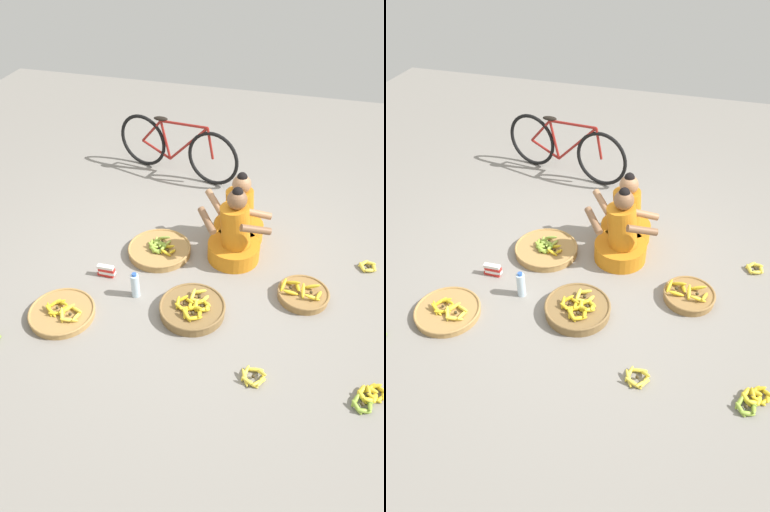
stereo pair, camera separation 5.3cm
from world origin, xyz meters
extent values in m
plane|color=gray|center=(0.00, 0.00, 0.00)|extent=(10.00, 10.00, 0.00)
cylinder|color=orange|center=(0.29, 0.30, 0.09)|extent=(0.52, 0.52, 0.18)
cylinder|color=orange|center=(0.29, 0.30, 0.39)|extent=(0.33, 0.30, 0.45)
sphere|color=brown|center=(0.29, 0.30, 0.69)|extent=(0.19, 0.19, 0.19)
sphere|color=black|center=(0.29, 0.30, 0.77)|extent=(0.10, 0.10, 0.10)
cylinder|color=brown|center=(0.04, 0.20, 0.48)|extent=(0.25, 0.28, 0.16)
cylinder|color=brown|center=(0.50, 0.18, 0.48)|extent=(0.30, 0.21, 0.16)
cylinder|color=orange|center=(0.27, 0.64, 0.09)|extent=(0.52, 0.52, 0.18)
cylinder|color=orange|center=(0.27, 0.64, 0.37)|extent=(0.36, 0.34, 0.41)
sphere|color=#9E704C|center=(0.27, 0.64, 0.65)|extent=(0.19, 0.19, 0.19)
sphere|color=black|center=(0.27, 0.64, 0.73)|extent=(0.10, 0.10, 0.10)
cylinder|color=#9E704C|center=(0.02, 0.58, 0.45)|extent=(0.25, 0.28, 0.16)
cylinder|color=#9E704C|center=(0.47, 0.48, 0.45)|extent=(0.31, 0.18, 0.16)
torus|color=black|center=(-1.24, 1.91, 0.34)|extent=(0.67, 0.21, 0.68)
torus|color=black|center=(-0.25, 1.66, 0.34)|extent=(0.67, 0.21, 0.68)
cylinder|color=maroon|center=(-0.59, 1.75, 0.45)|extent=(0.54, 0.17, 0.55)
cylinder|color=maroon|center=(-0.90, 1.83, 0.43)|extent=(0.15, 0.07, 0.49)
cylinder|color=maroon|center=(-0.65, 1.76, 0.69)|extent=(0.64, 0.19, 0.08)
cylinder|color=maroon|center=(-1.04, 1.86, 0.27)|extent=(0.42, 0.13, 0.18)
cylinder|color=maroon|center=(-1.10, 1.88, 0.50)|extent=(0.31, 0.11, 0.35)
cylinder|color=maroon|center=(-0.29, 1.67, 0.53)|extent=(0.12, 0.06, 0.38)
ellipsoid|color=black|center=(-0.96, 1.84, 0.70)|extent=(0.18, 0.08, 0.05)
cylinder|color=#A87F47|center=(-0.99, -0.89, 0.03)|extent=(0.57, 0.57, 0.06)
torus|color=#A87F47|center=(-0.99, -0.89, 0.06)|extent=(0.58, 0.58, 0.02)
ellipsoid|color=yellow|center=(-0.82, -0.93, 0.08)|extent=(0.04, 0.16, 0.07)
ellipsoid|color=yellow|center=(-0.86, -0.86, 0.08)|extent=(0.15, 0.10, 0.06)
ellipsoid|color=yellow|center=(-0.94, -0.88, 0.09)|extent=(0.13, 0.14, 0.07)
ellipsoid|color=yellow|center=(-0.95, -0.95, 0.09)|extent=(0.10, 0.15, 0.07)
ellipsoid|color=yellow|center=(-0.87, -0.99, 0.08)|extent=(0.16, 0.08, 0.06)
sphere|color=#382D19|center=(-0.89, -0.92, 0.08)|extent=(0.03, 0.03, 0.03)
ellipsoid|color=gold|center=(-0.97, -0.89, 0.09)|extent=(0.03, 0.15, 0.07)
ellipsoid|color=gold|center=(-1.00, -0.83, 0.09)|extent=(0.14, 0.09, 0.08)
ellipsoid|color=gold|center=(-1.05, -0.82, 0.09)|extent=(0.15, 0.07, 0.07)
ellipsoid|color=gold|center=(-1.09, -0.85, 0.08)|extent=(0.11, 0.14, 0.06)
ellipsoid|color=gold|center=(-1.08, -0.92, 0.09)|extent=(0.11, 0.13, 0.08)
ellipsoid|color=gold|center=(-1.06, -0.94, 0.09)|extent=(0.14, 0.09, 0.09)
ellipsoid|color=gold|center=(-1.00, -0.94, 0.08)|extent=(0.15, 0.09, 0.06)
sphere|color=#382D19|center=(-1.03, -0.88, 0.08)|extent=(0.03, 0.03, 0.03)
cylinder|color=olive|center=(1.02, -0.10, 0.04)|extent=(0.46, 0.46, 0.07)
torus|color=olive|center=(1.02, -0.10, 0.07)|extent=(0.47, 0.47, 0.02)
ellipsoid|color=yellow|center=(1.16, -0.13, 0.10)|extent=(0.07, 0.17, 0.07)
ellipsoid|color=yellow|center=(1.09, -0.04, 0.11)|extent=(0.16, 0.04, 0.09)
ellipsoid|color=yellow|center=(1.02, -0.12, 0.11)|extent=(0.05, 0.16, 0.09)
ellipsoid|color=yellow|center=(1.10, -0.19, 0.10)|extent=(0.16, 0.06, 0.09)
sphere|color=#382D19|center=(1.09, -0.12, 0.10)|extent=(0.03, 0.03, 0.03)
ellipsoid|color=gold|center=(0.97, -0.08, 0.10)|extent=(0.07, 0.15, 0.07)
ellipsoid|color=gold|center=(0.92, -0.04, 0.10)|extent=(0.15, 0.07, 0.08)
ellipsoid|color=gold|center=(0.84, -0.09, 0.10)|extent=(0.06, 0.15, 0.08)
ellipsoid|color=gold|center=(0.91, -0.17, 0.10)|extent=(0.15, 0.05, 0.07)
sphere|color=#382D19|center=(0.90, -0.10, 0.10)|extent=(0.03, 0.03, 0.03)
cylinder|color=brown|center=(0.10, -0.55, 0.04)|extent=(0.57, 0.57, 0.09)
torus|color=brown|center=(0.10, -0.55, 0.09)|extent=(0.59, 0.59, 0.02)
ellipsoid|color=yellow|center=(0.24, -0.56, 0.12)|extent=(0.04, 0.12, 0.08)
ellipsoid|color=yellow|center=(0.22, -0.53, 0.12)|extent=(0.11, 0.11, 0.07)
ellipsoid|color=yellow|center=(0.16, -0.52, 0.12)|extent=(0.12, 0.09, 0.08)
ellipsoid|color=yellow|center=(0.14, -0.57, 0.12)|extent=(0.06, 0.12, 0.08)
ellipsoid|color=yellow|center=(0.15, -0.60, 0.11)|extent=(0.11, 0.10, 0.06)
ellipsoid|color=yellow|center=(0.22, -0.60, 0.12)|extent=(0.11, 0.11, 0.08)
sphere|color=#382D19|center=(0.19, -0.56, 0.12)|extent=(0.03, 0.03, 0.03)
ellipsoid|color=yellow|center=(0.19, -0.47, 0.11)|extent=(0.07, 0.14, 0.07)
ellipsoid|color=yellow|center=(0.12, -0.39, 0.12)|extent=(0.14, 0.07, 0.07)
ellipsoid|color=yellow|center=(0.08, -0.45, 0.12)|extent=(0.04, 0.14, 0.07)
ellipsoid|color=yellow|center=(0.14, -0.51, 0.11)|extent=(0.14, 0.05, 0.07)
sphere|color=#382D19|center=(0.14, -0.45, 0.11)|extent=(0.03, 0.03, 0.03)
ellipsoid|color=gold|center=(0.09, -0.57, 0.11)|extent=(0.04, 0.13, 0.07)
ellipsoid|color=gold|center=(0.06, -0.53, 0.11)|extent=(0.12, 0.10, 0.07)
ellipsoid|color=gold|center=(0.00, -0.53, 0.12)|extent=(0.12, 0.10, 0.08)
ellipsoid|color=gold|center=(-0.02, -0.58, 0.12)|extent=(0.04, 0.13, 0.08)
ellipsoid|color=gold|center=(0.01, -0.62, 0.11)|extent=(0.13, 0.07, 0.06)
ellipsoid|color=gold|center=(0.06, -0.62, 0.11)|extent=(0.12, 0.10, 0.06)
sphere|color=#382D19|center=(0.03, -0.57, 0.11)|extent=(0.03, 0.03, 0.03)
ellipsoid|color=gold|center=(0.19, -0.65, 0.12)|extent=(0.06, 0.14, 0.07)
ellipsoid|color=gold|center=(0.15, -0.60, 0.12)|extent=(0.14, 0.08, 0.09)
ellipsoid|color=gold|center=(0.11, -0.61, 0.11)|extent=(0.14, 0.09, 0.06)
ellipsoid|color=gold|center=(0.07, -0.67, 0.11)|extent=(0.05, 0.14, 0.06)
ellipsoid|color=gold|center=(0.09, -0.71, 0.12)|extent=(0.13, 0.12, 0.09)
ellipsoid|color=gold|center=(0.17, -0.71, 0.11)|extent=(0.13, 0.11, 0.06)
sphere|color=#382D19|center=(0.13, -0.66, 0.12)|extent=(0.03, 0.03, 0.03)
cylinder|color=#A87F47|center=(-0.45, 0.17, 0.04)|extent=(0.63, 0.63, 0.07)
torus|color=#A87F47|center=(-0.45, 0.17, 0.07)|extent=(0.64, 0.64, 0.02)
ellipsoid|color=gold|center=(-0.29, 0.12, 0.10)|extent=(0.05, 0.12, 0.07)
ellipsoid|color=gold|center=(-0.34, 0.18, 0.10)|extent=(0.12, 0.04, 0.07)
ellipsoid|color=gold|center=(-0.39, 0.13, 0.10)|extent=(0.03, 0.12, 0.06)
ellipsoid|color=gold|center=(-0.35, 0.07, 0.10)|extent=(0.12, 0.04, 0.08)
sphere|color=#382D19|center=(-0.34, 0.13, 0.09)|extent=(0.03, 0.03, 0.03)
ellipsoid|color=#9EB747|center=(-0.38, 0.23, 0.09)|extent=(0.05, 0.15, 0.06)
ellipsoid|color=#9EB747|center=(-0.44, 0.31, 0.10)|extent=(0.15, 0.04, 0.07)
ellipsoid|color=#9EB747|center=(-0.50, 0.23, 0.09)|extent=(0.06, 0.15, 0.05)
ellipsoid|color=#9EB747|center=(-0.44, 0.18, 0.10)|extent=(0.15, 0.04, 0.08)
sphere|color=#382D19|center=(-0.44, 0.24, 0.10)|extent=(0.03, 0.03, 0.03)
ellipsoid|color=#8CAD38|center=(-0.43, 0.18, 0.10)|extent=(0.03, 0.12, 0.08)
ellipsoid|color=#8CAD38|center=(-0.46, 0.22, 0.09)|extent=(0.12, 0.08, 0.06)
ellipsoid|color=#8CAD38|center=(-0.50, 0.23, 0.10)|extent=(0.12, 0.08, 0.07)
ellipsoid|color=#8CAD38|center=(-0.54, 0.17, 0.10)|extent=(0.04, 0.12, 0.07)
ellipsoid|color=#8CAD38|center=(-0.51, 0.13, 0.10)|extent=(0.12, 0.09, 0.08)
ellipsoid|color=#8CAD38|center=(-0.45, 0.14, 0.10)|extent=(0.11, 0.10, 0.08)
sphere|color=#382D19|center=(-0.48, 0.18, 0.10)|extent=(0.03, 0.03, 0.03)
ellipsoid|color=#8CAD38|center=(-0.39, 0.13, 0.10)|extent=(0.05, 0.13, 0.09)
ellipsoid|color=#8CAD38|center=(-0.41, 0.18, 0.10)|extent=(0.12, 0.11, 0.08)
ellipsoid|color=#8CAD38|center=(-0.45, 0.19, 0.10)|extent=(0.13, 0.05, 0.07)
ellipsoid|color=#8CAD38|center=(-0.49, 0.16, 0.10)|extent=(0.10, 0.13, 0.07)
ellipsoid|color=#8CAD38|center=(-0.49, 0.11, 0.10)|extent=(0.09, 0.13, 0.07)
ellipsoid|color=#8CAD38|center=(-0.46, 0.08, 0.10)|extent=(0.13, 0.07, 0.07)
ellipsoid|color=#8CAD38|center=(-0.42, 0.09, 0.09)|extent=(0.13, 0.09, 0.06)
sphere|color=#382D19|center=(-0.44, 0.14, 0.10)|extent=(0.03, 0.03, 0.03)
ellipsoid|color=yellow|center=(0.80, -1.11, 0.02)|extent=(0.06, 0.16, 0.06)
ellipsoid|color=yellow|center=(0.78, -1.05, 0.03)|extent=(0.13, 0.12, 0.09)
ellipsoid|color=yellow|center=(0.73, -1.03, 0.02)|extent=(0.15, 0.04, 0.06)
ellipsoid|color=yellow|center=(0.67, -1.08, 0.02)|extent=(0.06, 0.16, 0.06)
ellipsoid|color=yellow|center=(0.68, -1.13, 0.03)|extent=(0.10, 0.15, 0.08)
ellipsoid|color=yellow|center=(0.72, -1.16, 0.03)|extent=(0.15, 0.06, 0.08)
ellipsoid|color=yellow|center=(0.79, -1.14, 0.03)|extent=(0.12, 0.14, 0.07)
sphere|color=#382D19|center=(0.74, -1.10, 0.03)|extent=(0.03, 0.03, 0.03)
ellipsoid|color=yellow|center=(1.66, 0.49, 0.03)|extent=(0.05, 0.14, 0.06)
ellipsoid|color=yellow|center=(1.62, 0.54, 0.03)|extent=(0.14, 0.07, 0.06)
ellipsoid|color=yellow|center=(1.56, 0.52, 0.02)|extent=(0.12, 0.12, 0.05)
ellipsoid|color=yellow|center=(1.55, 0.46, 0.02)|extent=(0.09, 0.14, 0.06)
ellipsoid|color=yellow|center=(1.63, 0.43, 0.02)|extent=(0.13, 0.09, 0.06)
sphere|color=#382D19|center=(1.60, 0.48, 0.03)|extent=(0.03, 0.03, 0.03)
ellipsoid|color=yellow|center=(1.63, -1.05, 0.03)|extent=(0.06, 0.13, 0.06)
ellipsoid|color=yellow|center=(1.60, -0.99, 0.03)|extent=(0.13, 0.08, 0.07)
ellipsoid|color=yellow|center=(1.53, -1.01, 0.03)|extent=(0.09, 0.12, 0.06)
ellipsoid|color=yellow|center=(1.54, -1.07, 0.03)|extent=(0.11, 0.12, 0.07)
ellipsoid|color=yellow|center=(1.59, -1.08, 0.03)|extent=(0.13, 0.07, 0.08)
sphere|color=#382D19|center=(1.58, -1.03, 0.03)|extent=(0.03, 0.03, 0.03)
ellipsoid|color=gold|center=(1.69, -1.01, 0.03)|extent=(0.04, 0.13, 0.06)
ellipsoid|color=gold|center=(1.68, -0.96, 0.03)|extent=(0.11, 0.11, 0.07)
ellipsoid|color=gold|center=(1.63, -0.95, 0.03)|extent=(0.13, 0.06, 0.08)
ellipsoid|color=gold|center=(1.60, -0.97, 0.02)|extent=(0.10, 0.12, 0.05)
ellipsoid|color=gold|center=(1.59, -1.02, 0.03)|extent=(0.07, 0.13, 0.07)
ellipsoid|color=gold|center=(1.63, -1.05, 0.03)|extent=(0.13, 0.06, 0.07)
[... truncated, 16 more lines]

